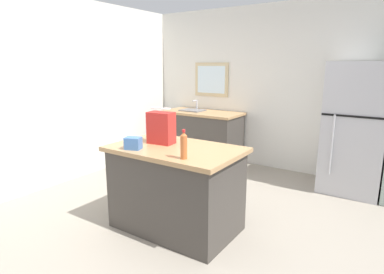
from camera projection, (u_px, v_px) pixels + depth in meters
ground at (188, 233)px, 3.33m from camera, size 6.35×6.35×0.00m
back_wall at (279, 89)px, 5.19m from camera, size 4.85×0.13×2.65m
left_wall at (41, 93)px, 4.36m from camera, size 0.10×5.29×2.65m
kitchen_island at (176, 188)px, 3.35m from camera, size 1.33×0.85×0.89m
refrigerator at (355, 128)px, 4.28m from camera, size 0.75×0.76×1.75m
sink_counter at (202, 136)px, 5.72m from camera, size 1.38×0.69×1.09m
shopping_bag at (161, 128)px, 3.38m from camera, size 0.29×0.19×0.38m
small_box at (133, 143)px, 3.17m from camera, size 0.18×0.16×0.12m
bottle at (184, 146)px, 2.83m from camera, size 0.06×0.06×0.27m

